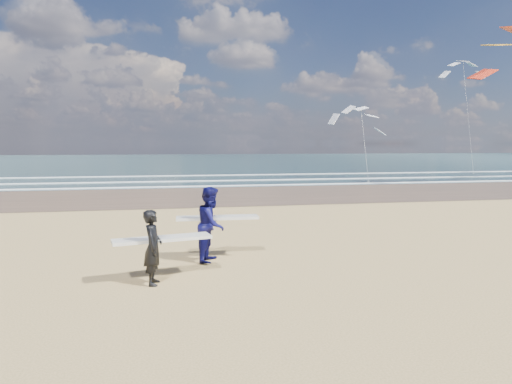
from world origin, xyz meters
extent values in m
cube|color=brown|center=(20.00, 18.00, 0.01)|extent=(220.00, 12.00, 0.01)
cube|color=#1A363A|center=(20.00, 72.00, 0.01)|extent=(220.00, 100.00, 0.02)
cube|color=white|center=(20.00, 22.80, 0.05)|extent=(220.00, 0.50, 0.05)
cube|color=white|center=(20.00, 27.50, 0.05)|extent=(220.00, 0.50, 0.05)
cube|color=white|center=(20.00, 34.00, 0.05)|extent=(220.00, 0.50, 0.05)
imported|color=black|center=(0.12, 0.24, 0.83)|extent=(0.44, 0.63, 1.65)
cube|color=silver|center=(0.32, 0.59, 0.94)|extent=(2.26, 0.95, 0.07)
imported|color=#0C0C46|center=(1.57, 2.00, 0.98)|extent=(1.03, 1.16, 1.97)
cube|color=silver|center=(1.77, 2.35, 1.09)|extent=(2.22, 0.61, 0.07)
cube|color=slate|center=(16.27, 24.04, 0.05)|extent=(0.12, 0.12, 0.10)
cube|color=slate|center=(31.34, 31.66, 0.05)|extent=(0.12, 0.12, 0.10)
camera|label=1|loc=(0.44, -9.75, 3.08)|focal=32.00mm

